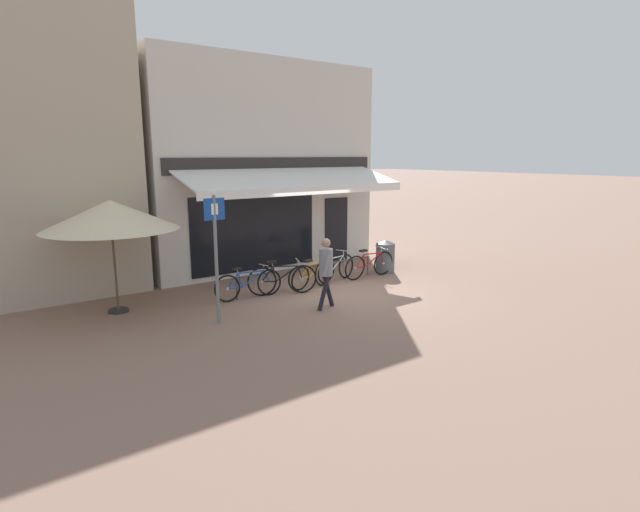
{
  "coord_description": "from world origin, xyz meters",
  "views": [
    {
      "loc": [
        -7.8,
        -9.62,
        3.47
      ],
      "look_at": [
        -0.77,
        -0.09,
        1.05
      ],
      "focal_mm": 28.0,
      "sensor_mm": 36.0,
      "label": 1
    }
  ],
  "objects_px": {
    "bicycle_black": "(282,279)",
    "bicycle_silver": "(335,269)",
    "bicycle_orange": "(314,274)",
    "bicycle_blue": "(248,284)",
    "parking_sign": "(216,247)",
    "cafe_parasol": "(111,215)",
    "bicycle_red": "(369,265)",
    "litter_bin": "(385,256)",
    "pedestrian_adult": "(326,266)"
  },
  "relations": [
    {
      "from": "bicycle_orange",
      "to": "parking_sign",
      "type": "xyz_separation_m",
      "value": [
        -3.29,
        -1.18,
        1.27
      ]
    },
    {
      "from": "parking_sign",
      "to": "bicycle_orange",
      "type": "bearing_deg",
      "value": 19.77
    },
    {
      "from": "cafe_parasol",
      "to": "parking_sign",
      "type": "bearing_deg",
      "value": -54.34
    },
    {
      "from": "bicycle_blue",
      "to": "bicycle_orange",
      "type": "bearing_deg",
      "value": 1.56
    },
    {
      "from": "pedestrian_adult",
      "to": "cafe_parasol",
      "type": "xyz_separation_m",
      "value": [
        -3.91,
        2.55,
        1.18
      ]
    },
    {
      "from": "litter_bin",
      "to": "bicycle_red",
      "type": "bearing_deg",
      "value": -163.74
    },
    {
      "from": "pedestrian_adult",
      "to": "bicycle_black",
      "type": "bearing_deg",
      "value": -77.46
    },
    {
      "from": "bicycle_blue",
      "to": "parking_sign",
      "type": "xyz_separation_m",
      "value": [
        -1.39,
        -1.27,
        1.27
      ]
    },
    {
      "from": "bicycle_orange",
      "to": "pedestrian_adult",
      "type": "height_order",
      "value": "pedestrian_adult"
    },
    {
      "from": "bicycle_silver",
      "to": "pedestrian_adult",
      "type": "height_order",
      "value": "pedestrian_adult"
    },
    {
      "from": "bicycle_orange",
      "to": "bicycle_red",
      "type": "relative_size",
      "value": 0.91
    },
    {
      "from": "bicycle_red",
      "to": "litter_bin",
      "type": "bearing_deg",
      "value": 16.88
    },
    {
      "from": "bicycle_silver",
      "to": "bicycle_red",
      "type": "xyz_separation_m",
      "value": [
        1.08,
        -0.23,
        0.01
      ]
    },
    {
      "from": "cafe_parasol",
      "to": "pedestrian_adult",
      "type": "bearing_deg",
      "value": -33.13
    },
    {
      "from": "bicycle_silver",
      "to": "bicycle_red",
      "type": "relative_size",
      "value": 0.96
    },
    {
      "from": "bicycle_black",
      "to": "pedestrian_adult",
      "type": "xyz_separation_m",
      "value": [
        0.2,
        -1.55,
        0.6
      ]
    },
    {
      "from": "bicycle_blue",
      "to": "cafe_parasol",
      "type": "height_order",
      "value": "cafe_parasol"
    },
    {
      "from": "bicycle_red",
      "to": "cafe_parasol",
      "type": "bearing_deg",
      "value": 172.13
    },
    {
      "from": "bicycle_blue",
      "to": "cafe_parasol",
      "type": "bearing_deg",
      "value": 168.86
    },
    {
      "from": "bicycle_orange",
      "to": "bicycle_red",
      "type": "distance_m",
      "value": 1.88
    },
    {
      "from": "bicycle_black",
      "to": "parking_sign",
      "type": "distance_m",
      "value": 2.76
    },
    {
      "from": "bicycle_blue",
      "to": "bicycle_red",
      "type": "height_order",
      "value": "bicycle_red"
    },
    {
      "from": "bicycle_black",
      "to": "bicycle_orange",
      "type": "bearing_deg",
      "value": 27.98
    },
    {
      "from": "bicycle_silver",
      "to": "cafe_parasol",
      "type": "height_order",
      "value": "cafe_parasol"
    },
    {
      "from": "bicycle_red",
      "to": "bicycle_orange",
      "type": "bearing_deg",
      "value": 177.11
    },
    {
      "from": "bicycle_orange",
      "to": "parking_sign",
      "type": "distance_m",
      "value": 3.72
    },
    {
      "from": "bicycle_blue",
      "to": "bicycle_silver",
      "type": "bearing_deg",
      "value": 4.7
    },
    {
      "from": "bicycle_blue",
      "to": "bicycle_red",
      "type": "relative_size",
      "value": 0.99
    },
    {
      "from": "pedestrian_adult",
      "to": "bicycle_orange",
      "type": "bearing_deg",
      "value": -111.93
    },
    {
      "from": "pedestrian_adult",
      "to": "parking_sign",
      "type": "distance_m",
      "value": 2.56
    },
    {
      "from": "bicycle_black",
      "to": "bicycle_orange",
      "type": "xyz_separation_m",
      "value": [
        1.06,
        0.12,
        -0.05
      ]
    },
    {
      "from": "bicycle_orange",
      "to": "bicycle_blue",
      "type": "bearing_deg",
      "value": 166.74
    },
    {
      "from": "bicycle_silver",
      "to": "pedestrian_adult",
      "type": "distance_m",
      "value": 2.51
    },
    {
      "from": "parking_sign",
      "to": "bicycle_silver",
      "type": "bearing_deg",
      "value": 17.55
    },
    {
      "from": "bicycle_blue",
      "to": "litter_bin",
      "type": "distance_m",
      "value": 4.63
    },
    {
      "from": "bicycle_blue",
      "to": "bicycle_orange",
      "type": "height_order",
      "value": "bicycle_blue"
    },
    {
      "from": "bicycle_red",
      "to": "parking_sign",
      "type": "distance_m",
      "value": 5.42
    },
    {
      "from": "cafe_parasol",
      "to": "litter_bin",
      "type": "bearing_deg",
      "value": -5.63
    },
    {
      "from": "bicycle_silver",
      "to": "litter_bin",
      "type": "height_order",
      "value": "litter_bin"
    },
    {
      "from": "bicycle_black",
      "to": "bicycle_silver",
      "type": "height_order",
      "value": "bicycle_black"
    },
    {
      "from": "litter_bin",
      "to": "cafe_parasol",
      "type": "height_order",
      "value": "cafe_parasol"
    },
    {
      "from": "bicycle_blue",
      "to": "bicycle_red",
      "type": "xyz_separation_m",
      "value": [
        3.77,
        -0.2,
        0.03
      ]
    },
    {
      "from": "bicycle_red",
      "to": "cafe_parasol",
      "type": "relative_size",
      "value": 0.62
    },
    {
      "from": "parking_sign",
      "to": "cafe_parasol",
      "type": "xyz_separation_m",
      "value": [
        -1.48,
        2.06,
        0.56
      ]
    },
    {
      "from": "litter_bin",
      "to": "pedestrian_adult",
      "type": "bearing_deg",
      "value": -153.22
    },
    {
      "from": "bicycle_blue",
      "to": "bicycle_silver",
      "type": "distance_m",
      "value": 2.7
    },
    {
      "from": "bicycle_black",
      "to": "bicycle_red",
      "type": "height_order",
      "value": "bicycle_black"
    },
    {
      "from": "bicycle_blue",
      "to": "parking_sign",
      "type": "height_order",
      "value": "parking_sign"
    },
    {
      "from": "bicycle_black",
      "to": "bicycle_orange",
      "type": "relative_size",
      "value": 1.02
    },
    {
      "from": "bicycle_silver",
      "to": "bicycle_blue",
      "type": "bearing_deg",
      "value": 164.58
    }
  ]
}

